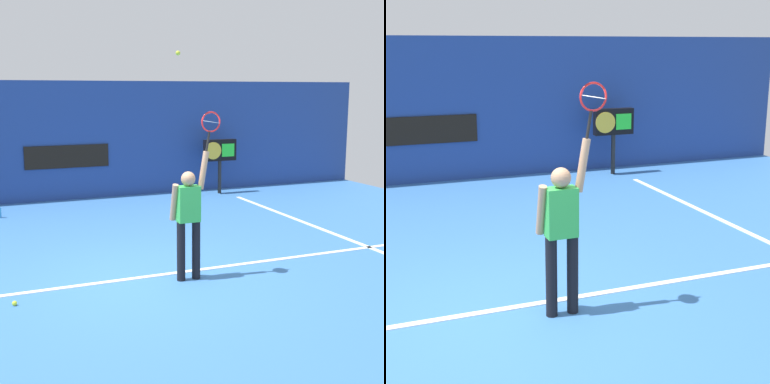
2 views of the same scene
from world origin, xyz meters
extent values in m
plane|color=#3870B2|center=(0.00, 0.00, 0.00)|extent=(18.00, 18.00, 0.00)
cube|color=navy|center=(0.00, 7.00, 1.57)|extent=(18.00, 0.20, 3.14)
cube|color=black|center=(0.00, 6.88, 1.16)|extent=(2.20, 0.03, 0.60)
cube|color=white|center=(0.00, 0.14, 0.01)|extent=(10.00, 0.10, 0.01)
cube|color=white|center=(4.35, 2.00, 0.01)|extent=(0.10, 7.00, 0.01)
cylinder|color=black|center=(0.45, -0.20, 0.46)|extent=(0.13, 0.13, 0.92)
cylinder|color=black|center=(0.70, -0.20, 0.46)|extent=(0.13, 0.13, 0.92)
cube|color=green|center=(0.57, -0.20, 1.20)|extent=(0.34, 0.20, 0.55)
sphere|color=tan|center=(0.57, -0.20, 1.58)|extent=(0.22, 0.22, 0.22)
cylinder|color=tan|center=(0.82, -0.20, 1.70)|extent=(0.18, 0.09, 0.59)
cylinder|color=tan|center=(0.37, -0.12, 1.22)|extent=(0.09, 0.23, 0.58)
cylinder|color=black|center=(0.89, -0.20, 2.13)|extent=(0.08, 0.03, 0.30)
torus|color=red|center=(0.94, -0.20, 2.42)|extent=(0.36, 0.02, 0.36)
cylinder|color=silver|center=(0.94, -0.20, 2.42)|extent=(0.26, 0.27, 0.05)
sphere|color=#CCE033|center=(0.44, -0.13, 3.42)|extent=(0.07, 0.07, 0.07)
cylinder|color=black|center=(4.14, 6.25, 0.47)|extent=(0.10, 0.10, 0.93)
cube|color=black|center=(4.14, 6.25, 1.23)|extent=(0.95, 0.18, 0.60)
cylinder|color=gold|center=(3.90, 6.15, 1.23)|extent=(0.48, 0.02, 0.48)
cube|color=#26D833|center=(4.35, 6.15, 1.23)|extent=(0.38, 0.02, 0.36)
cylinder|color=#338CD8|center=(-1.85, 5.36, 0.12)|extent=(0.07, 0.07, 0.24)
sphere|color=#CCE033|center=(-2.02, -0.28, 0.03)|extent=(0.07, 0.07, 0.07)
camera|label=1|loc=(-2.51, -7.82, 2.89)|focal=51.96mm
camera|label=2|loc=(-1.42, -5.85, 2.96)|focal=54.09mm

